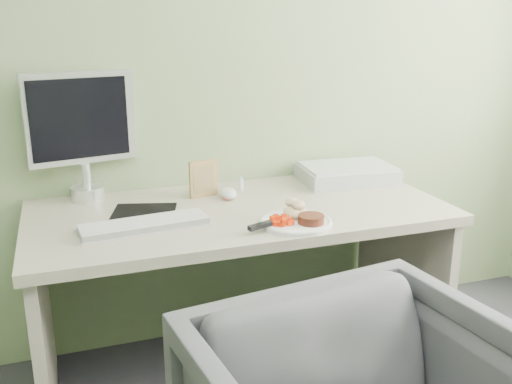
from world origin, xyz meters
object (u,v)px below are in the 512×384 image
object	(u,v)px
monitor	(82,129)
desk	(240,251)
plate	(296,223)
scanner	(347,174)

from	to	relation	value
monitor	desk	bearing A→B (deg)	-41.23
plate	monitor	size ratio (longest dim) A/B	0.51
plate	desk	bearing A→B (deg)	118.19
plate	monitor	bearing A→B (deg)	140.64
desk	plate	world-z (taller)	plate
desk	scanner	size ratio (longest dim) A/B	3.90
plate	scanner	size ratio (longest dim) A/B	0.63
scanner	plate	bearing A→B (deg)	-130.20
desk	plate	bearing A→B (deg)	-61.81
desk	monitor	bearing A→B (deg)	150.34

